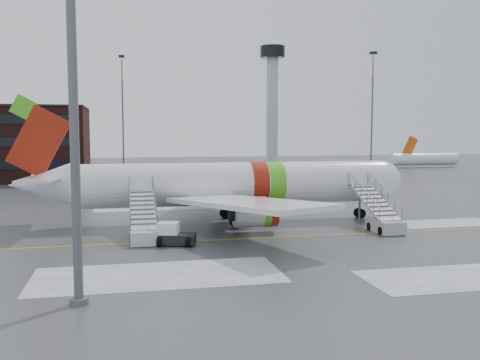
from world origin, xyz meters
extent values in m
plane|color=#494C4F|center=(0.00, 0.00, 0.00)|extent=(260.00, 260.00, 0.00)
cylinder|color=white|center=(1.86, 6.41, 3.50)|extent=(28.00, 3.80, 3.80)
sphere|color=white|center=(15.86, 6.41, 3.50)|extent=(3.80, 3.80, 3.80)
cube|color=black|center=(16.90, 6.41, 4.00)|extent=(1.09, 1.60, 0.97)
cone|color=white|center=(-14.54, 6.41, 3.75)|extent=(5.20, 3.72, 3.72)
cube|color=maroon|center=(-14.64, 6.41, 7.30)|extent=(5.27, 0.30, 6.09)
cube|color=#4FC01E|center=(-15.74, 6.41, 10.10)|extent=(2.16, 0.26, 2.16)
cube|color=white|center=(-14.34, 9.01, 4.40)|extent=(3.07, 4.85, 0.18)
cube|color=white|center=(-14.34, 3.81, 4.40)|extent=(3.07, 4.85, 0.18)
cube|color=white|center=(0.86, 14.91, 2.90)|extent=(10.72, 15.97, 1.13)
cube|color=white|center=(0.86, -2.09, 2.90)|extent=(10.72, 15.97, 1.13)
cylinder|color=white|center=(2.36, 11.61, 1.55)|extent=(3.40, 2.10, 2.10)
cylinder|color=white|center=(2.36, 1.21, 1.55)|extent=(3.40, 2.10, 2.10)
cylinder|color=#595B60|center=(13.86, 6.41, 0.90)|extent=(0.20, 0.20, 1.80)
cylinder|color=black|center=(13.86, 6.41, 0.45)|extent=(0.90, 0.56, 0.90)
cylinder|color=black|center=(1.36, 8.81, 0.45)|extent=(0.90, 0.56, 0.90)
cylinder|color=black|center=(1.36, 4.01, 0.45)|extent=(0.90, 0.56, 0.90)
cube|color=#A7A9AE|center=(12.76, -0.89, 0.55)|extent=(2.00, 3.20, 1.00)
cube|color=#A7A9AE|center=(12.76, 1.21, 2.23)|extent=(1.90, 5.87, 2.52)
cube|color=#A7A9AE|center=(12.76, 4.51, 3.40)|extent=(1.90, 1.40, 0.15)
cylinder|color=#595B60|center=(12.76, 4.11, 1.70)|extent=(0.16, 0.16, 3.40)
cylinder|color=black|center=(11.86, -1.89, 0.35)|extent=(0.25, 0.70, 0.70)
cylinder|color=black|center=(13.66, 0.11, 0.35)|extent=(0.25, 0.70, 0.70)
cube|color=silver|center=(-6.48, -0.89, 0.55)|extent=(2.00, 3.20, 1.00)
cube|color=silver|center=(-6.48, 1.21, 2.23)|extent=(1.90, 5.87, 2.52)
cube|color=silver|center=(-6.48, 4.51, 3.40)|extent=(1.90, 1.40, 0.15)
cylinder|color=#595B60|center=(-6.48, 4.11, 1.70)|extent=(0.16, 0.16, 3.40)
cylinder|color=black|center=(-7.38, -1.89, 0.35)|extent=(0.25, 0.70, 0.70)
cylinder|color=black|center=(-5.58, 0.11, 0.35)|extent=(0.25, 0.70, 0.70)
cube|color=black|center=(-4.29, -2.03, 0.46)|extent=(3.15, 2.19, 0.71)
cube|color=white|center=(-4.79, -1.91, 1.17)|extent=(1.74, 1.74, 0.92)
cube|color=black|center=(-4.79, -1.91, 1.53)|extent=(1.52, 1.59, 0.15)
cylinder|color=black|center=(-5.46, -2.47, 0.36)|extent=(0.47, 0.77, 0.71)
cylinder|color=black|center=(-3.49, -2.98, 0.36)|extent=(0.47, 0.77, 0.71)
cylinder|color=black|center=(-5.10, -1.09, 0.36)|extent=(0.47, 0.77, 0.71)
cylinder|color=black|center=(-3.13, -1.60, 0.36)|extent=(0.47, 0.77, 0.71)
cylinder|color=#595B60|center=(-9.99, -14.34, 9.65)|extent=(0.44, 0.44, 19.29)
cylinder|color=#595B60|center=(-9.99, -14.34, 0.15)|extent=(0.90, 0.90, 0.30)
cylinder|color=#B2B5BA|center=(30.00, 95.00, 14.00)|extent=(3.00, 3.00, 28.00)
cylinder|color=black|center=(30.00, 95.00, 28.50)|extent=(6.40, 6.40, 3.00)
cylinder|color=#595B60|center=(42.00, 62.00, 9.60)|extent=(0.36, 0.36, 19.20)
cylinder|color=#CC7272|center=(42.00, 62.00, 21.12)|extent=(0.32, 0.32, 4.32)
cube|color=black|center=(42.00, 62.00, 24.00)|extent=(1.20, 1.20, 0.50)
cylinder|color=#595B60|center=(-8.00, 78.00, 9.60)|extent=(0.36, 0.36, 19.20)
cylinder|color=#CC7272|center=(-8.00, 78.00, 21.12)|extent=(0.32, 0.32, 4.32)
cube|color=black|center=(-8.00, 78.00, 24.00)|extent=(1.20, 1.20, 0.50)
camera|label=1|loc=(-7.74, -40.01, 8.15)|focal=40.00mm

